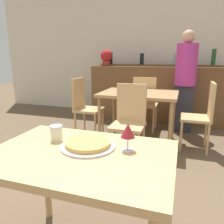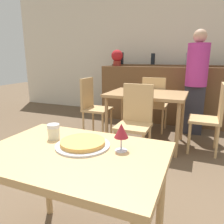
{
  "view_description": "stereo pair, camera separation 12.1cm",
  "coord_description": "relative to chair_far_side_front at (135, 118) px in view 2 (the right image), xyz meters",
  "views": [
    {
      "loc": [
        0.51,
        -1.01,
        1.27
      ],
      "look_at": [
        0.01,
        0.55,
        0.86
      ],
      "focal_mm": 35.0,
      "sensor_mm": 36.0,
      "label": 1
    },
    {
      "loc": [
        0.63,
        -0.96,
        1.27
      ],
      "look_at": [
        0.01,
        0.55,
        0.86
      ],
      "focal_mm": 35.0,
      "sensor_mm": 36.0,
      "label": 2
    }
  ],
  "objects": [
    {
      "name": "cheese_shaker",
      "position": [
        -0.13,
        -1.43,
        0.26
      ],
      "size": [
        0.08,
        0.08,
        0.1
      ],
      "color": "beige",
      "rests_on": "dining_table_near"
    },
    {
      "name": "person_standing",
      "position": [
        0.63,
        1.32,
        0.38
      ],
      "size": [
        0.34,
        0.34,
        1.69
      ],
      "color": "#2D2D38",
      "rests_on": "ground_plane"
    },
    {
      "name": "wine_glass",
      "position": [
        0.34,
        -1.44,
        0.33
      ],
      "size": [
        0.08,
        0.08,
        0.16
      ],
      "color": "silver",
      "rests_on": "dining_table_near"
    },
    {
      "name": "potted_plant",
      "position": [
        -0.96,
        1.85,
        0.74
      ],
      "size": [
        0.24,
        0.24,
        0.33
      ],
      "color": "maroon",
      "rests_on": "bar_counter"
    },
    {
      "name": "chair_far_side_front",
      "position": [
        0.0,
        0.0,
        0.0
      ],
      "size": [
        0.4,
        0.4,
        0.95
      ],
      "color": "tan",
      "rests_on": "ground_plane"
    },
    {
      "name": "bar_counter",
      "position": [
        0.09,
        1.9,
        0.01
      ],
      "size": [
        2.6,
        0.56,
        1.09
      ],
      "color": "brown",
      "rests_on": "ground_plane"
    },
    {
      "name": "bar_back_shelf",
      "position": [
        0.1,
        2.04,
        0.61
      ],
      "size": [
        2.39,
        0.24,
        0.33
      ],
      "color": "brown",
      "rests_on": "bar_counter"
    },
    {
      "name": "dining_table_near",
      "position": [
        0.09,
        -1.55,
        0.12
      ],
      "size": [
        1.03,
        0.71,
        0.76
      ],
      "color": "tan",
      "rests_on": "ground_plane"
    },
    {
      "name": "chair_far_side_back",
      "position": [
        0.0,
        1.13,
        0.0
      ],
      "size": [
        0.4,
        0.4,
        0.95
      ],
      "rotation": [
        0.0,
        0.0,
        3.14
      ],
      "color": "tan",
      "rests_on": "ground_plane"
    },
    {
      "name": "pizza_tray",
      "position": [
        0.1,
        -1.47,
        0.23
      ],
      "size": [
        0.32,
        0.32,
        0.04
      ],
      "color": "#B7B7BC",
      "rests_on": "dining_table_near"
    },
    {
      "name": "wall_back",
      "position": [
        0.09,
        2.4,
        0.86
      ],
      "size": [
        8.0,
        0.05,
        2.8
      ],
      "color": "silver",
      "rests_on": "ground_plane"
    },
    {
      "name": "chair_far_side_left",
      "position": [
        -0.88,
        0.56,
        0.0
      ],
      "size": [
        0.4,
        0.4,
        0.95
      ],
      "rotation": [
        0.0,
        0.0,
        1.57
      ],
      "color": "tan",
      "rests_on": "ground_plane"
    },
    {
      "name": "chair_far_side_right",
      "position": [
        0.88,
        0.56,
        0.0
      ],
      "size": [
        0.4,
        0.4,
        0.95
      ],
      "rotation": [
        0.0,
        0.0,
        -1.57
      ],
      "color": "tan",
      "rests_on": "ground_plane"
    },
    {
      "name": "dining_table_far",
      "position": [
        0.0,
        0.56,
        0.14
      ],
      "size": [
        1.1,
        0.8,
        0.77
      ],
      "color": "#A87F51",
      "rests_on": "ground_plane"
    }
  ]
}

